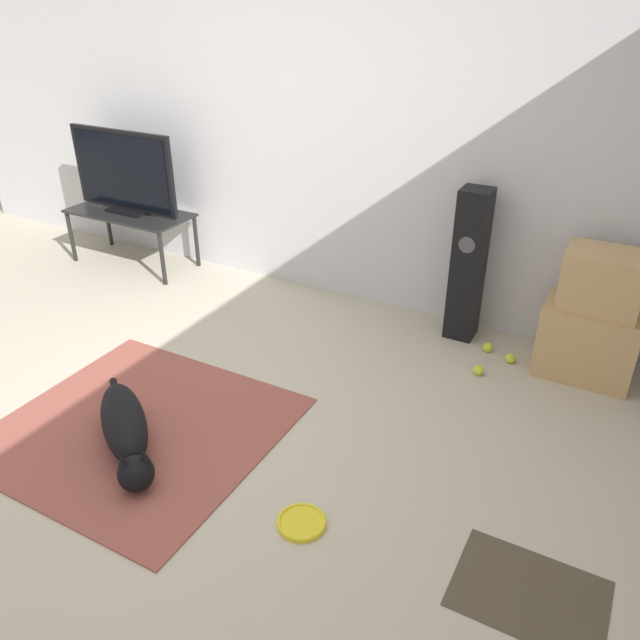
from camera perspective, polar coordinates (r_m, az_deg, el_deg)
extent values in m
plane|color=#BCB29E|center=(3.68, -14.79, -9.77)|extent=(12.00, 12.00, 0.00)
cube|color=silver|center=(4.72, 1.00, 16.97)|extent=(8.00, 0.06, 2.55)
cube|color=#934C42|center=(3.72, -16.14, -9.43)|extent=(1.50, 1.42, 0.01)
ellipsoid|color=black|center=(3.55, -17.49, -8.90)|extent=(0.67, 0.59, 0.27)
sphere|color=black|center=(3.27, -16.46, -13.30)|extent=(0.18, 0.18, 0.18)
cone|color=black|center=(3.20, -15.80, -11.84)|extent=(0.06, 0.06, 0.08)
cone|color=black|center=(3.20, -17.59, -12.19)|extent=(0.06, 0.06, 0.08)
cylinder|color=black|center=(3.95, -18.21, -6.08)|extent=(0.20, 0.17, 0.04)
cylinder|color=yellow|center=(3.05, -1.69, -18.03)|extent=(0.23, 0.23, 0.02)
torus|color=yellow|center=(3.05, -1.69, -17.94)|extent=(0.23, 0.23, 0.02)
cube|color=tan|center=(4.28, 23.29, -1.71)|extent=(0.58, 0.41, 0.47)
cube|color=tan|center=(4.08, 24.43, 3.28)|extent=(0.46, 0.32, 0.37)
cube|color=black|center=(4.34, 13.39, 4.84)|extent=(0.20, 0.20, 1.07)
cylinder|color=#4C4C51|center=(4.18, 13.27, 6.69)|extent=(0.11, 0.00, 0.11)
cube|color=black|center=(5.69, -17.04, 9.33)|extent=(1.11, 0.50, 0.02)
cylinder|color=black|center=(6.00, -21.79, 7.09)|extent=(0.04, 0.04, 0.46)
cylinder|color=black|center=(5.28, -14.22, 5.44)|extent=(0.04, 0.04, 0.46)
cylinder|color=black|center=(6.27, -18.81, 8.49)|extent=(0.04, 0.04, 0.46)
cylinder|color=black|center=(5.58, -11.23, 7.06)|extent=(0.04, 0.04, 0.46)
cube|color=black|center=(5.68, -17.07, 9.55)|extent=(0.37, 0.20, 0.03)
cube|color=black|center=(5.59, -17.53, 12.91)|extent=(1.05, 0.04, 0.67)
cube|color=black|center=(5.58, -17.67, 12.86)|extent=(0.97, 0.01, 0.60)
sphere|color=#C6E033|center=(4.13, 14.30, -4.46)|extent=(0.07, 0.07, 0.07)
sphere|color=#C6E033|center=(4.40, 15.08, -2.42)|extent=(0.07, 0.07, 0.07)
sphere|color=#C6E033|center=(4.31, 17.01, -3.36)|extent=(0.07, 0.07, 0.07)
cube|color=#4C4233|center=(2.94, 18.59, -22.60)|extent=(0.61, 0.45, 0.01)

